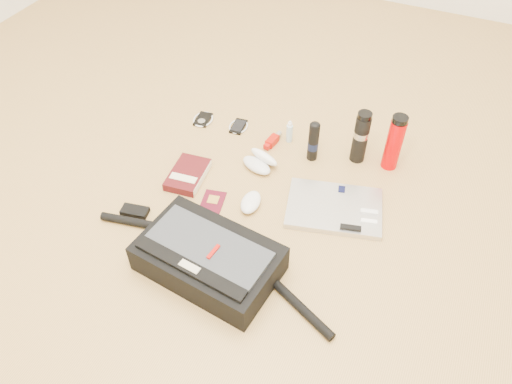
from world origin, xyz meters
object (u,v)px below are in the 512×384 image
messenger_bag (208,258)px  laptop (335,208)px  thermos_red (394,143)px  thermos_black (361,137)px  book (188,175)px

messenger_bag → laptop: bearing=61.7°
laptop → thermos_red: 0.38m
thermos_black → messenger_bag: bearing=-112.1°
thermos_black → book: bearing=-146.5°
book → thermos_red: size_ratio=0.85×
messenger_bag → book: (-0.29, 0.36, -0.04)m
thermos_red → laptop: bearing=-111.0°
book → thermos_red: bearing=23.0°
book → messenger_bag: bearing=-57.8°
thermos_black → thermos_red: 0.14m
messenger_bag → thermos_red: bearing=67.4°
book → thermos_black: 0.72m
messenger_bag → thermos_red: size_ratio=3.78×
book → thermos_black: thermos_black is taller
laptop → thermos_black: (-0.01, 0.32, 0.11)m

